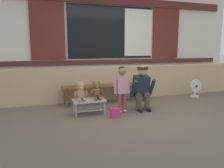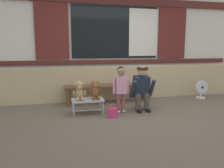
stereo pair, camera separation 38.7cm
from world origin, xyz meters
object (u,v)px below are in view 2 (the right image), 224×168
object	(u,v)px
teddy_bear_plain	(95,91)
handbag_on_ground	(112,113)
teddy_bear_with_hat	(79,91)
wooden_bench_long	(108,88)
child_standing	(121,84)
adult_crouching	(142,88)
floor_fan	(201,90)
small_display_bench	(88,101)

from	to	relation	value
teddy_bear_plain	handbag_on_ground	size ratio (longest dim) A/B	1.34
teddy_bear_plain	teddy_bear_with_hat	bearing A→B (deg)	179.87
wooden_bench_long	handbag_on_ground	bearing A→B (deg)	-98.81
child_standing	teddy_bear_plain	bearing A→B (deg)	171.37
wooden_bench_long	adult_crouching	bearing A→B (deg)	-56.19
wooden_bench_long	floor_fan	xyz separation A→B (m)	(2.50, -0.17, -0.13)
adult_crouching	floor_fan	xyz separation A→B (m)	(1.95, 0.66, -0.24)
handbag_on_ground	floor_fan	distance (m)	2.87
small_display_bench	child_standing	size ratio (longest dim) A/B	0.67
wooden_bench_long	teddy_bear_plain	distance (m)	0.92
adult_crouching	floor_fan	world-z (taller)	adult_crouching
teddy_bear_with_hat	teddy_bear_plain	xyz separation A→B (m)	(0.32, -0.00, -0.01)
child_standing	floor_fan	size ratio (longest dim) A/B	2.00
teddy_bear_plain	floor_fan	xyz separation A→B (m)	(2.95, 0.63, -0.23)
teddy_bear_with_hat	adult_crouching	world-z (taller)	adult_crouching
teddy_bear_plain	adult_crouching	bearing A→B (deg)	-1.60
floor_fan	child_standing	bearing A→B (deg)	-163.73
teddy_bear_plain	floor_fan	world-z (taller)	teddy_bear_plain
floor_fan	wooden_bench_long	bearing A→B (deg)	176.14
teddy_bear_plain	child_standing	bearing A→B (deg)	-8.63
wooden_bench_long	small_display_bench	distance (m)	1.01
small_display_bench	teddy_bear_with_hat	distance (m)	0.26
teddy_bear_plain	child_standing	distance (m)	0.55
small_display_bench	child_standing	world-z (taller)	child_standing
child_standing	handbag_on_ground	xyz separation A→B (m)	(-0.26, -0.30, -0.50)
wooden_bench_long	child_standing	distance (m)	0.91
wooden_bench_long	small_display_bench	world-z (taller)	wooden_bench_long
teddy_bear_with_hat	floor_fan	size ratio (longest dim) A/B	0.76
small_display_bench	adult_crouching	world-z (taller)	adult_crouching
teddy_bear_with_hat	teddy_bear_plain	bearing A→B (deg)	-0.13
teddy_bear_with_hat	child_standing	bearing A→B (deg)	-5.43
teddy_bear_with_hat	teddy_bear_plain	size ratio (longest dim) A/B	1.00
teddy_bear_plain	child_standing	world-z (taller)	child_standing
adult_crouching	child_standing	bearing A→B (deg)	-173.85
teddy_bear_with_hat	handbag_on_ground	size ratio (longest dim) A/B	1.34
wooden_bench_long	teddy_bear_plain	size ratio (longest dim) A/B	5.78
small_display_bench	floor_fan	xyz separation A→B (m)	(3.11, 0.63, -0.03)
small_display_bench	teddy_bear_with_hat	bearing A→B (deg)	179.23
teddy_bear_plain	adult_crouching	size ratio (longest dim) A/B	0.38
handbag_on_ground	floor_fan	xyz separation A→B (m)	(2.68, 1.01, 0.14)
teddy_bear_with_hat	adult_crouching	bearing A→B (deg)	-1.24
small_display_bench	teddy_bear_plain	size ratio (longest dim) A/B	1.76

